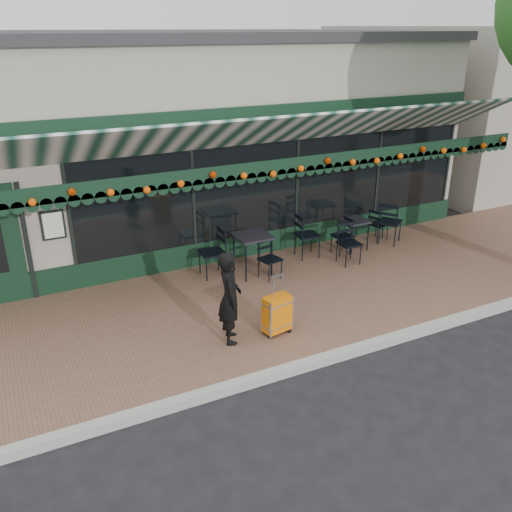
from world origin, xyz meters
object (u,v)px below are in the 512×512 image
cafe_table_a (354,223)px  chair_a_left (342,236)px  chair_a_front (349,244)px  chair_a_extra (390,222)px  chair_a_right (378,225)px  chair_b_left (212,253)px  cafe_table_b (253,239)px  chair_b_right (307,236)px  chair_b_front (270,260)px  woman (230,297)px  suitcase (277,314)px

cafe_table_a → chair_a_left: 0.42m
chair_a_front → chair_a_extra: size_ratio=0.88×
chair_a_right → chair_b_left: (-4.22, -0.10, 0.10)m
cafe_table_b → chair_a_left: (2.25, 0.10, -0.36)m
chair_a_left → chair_b_right: 0.81m
chair_b_left → chair_a_left: bearing=88.4°
chair_a_extra → chair_b_front: chair_a_extra is taller
chair_b_right → woman: bearing=136.1°
chair_a_left → chair_a_extra: chair_a_extra is taller
suitcase → cafe_table_b: bearing=63.9°
woman → cafe_table_b: bearing=-17.2°
chair_a_left → woman: bearing=-60.4°
chair_a_left → chair_b_left: bearing=-94.7°
chair_a_left → chair_b_right: bearing=-104.2°
chair_a_left → chair_b_left: (-3.01, 0.16, 0.09)m
chair_a_right → chair_b_front: chair_b_front is taller
cafe_table_a → suitcase: bearing=-143.2°
chair_a_right → cafe_table_b: bearing=80.0°
chair_a_left → chair_a_right: chair_a_left is taller
suitcase → chair_a_extra: bearing=19.8°
suitcase → cafe_table_b: suitcase is taller
chair_a_left → chair_a_right: (1.21, 0.27, -0.01)m
chair_a_front → chair_b_right: (-0.60, 0.71, 0.05)m
chair_a_extra → cafe_table_b: bearing=57.9°
chair_a_left → chair_b_front: size_ratio=1.00×
woman → chair_a_extra: 5.52m
chair_a_left → chair_b_front: chair_a_left is taller
chair_b_left → chair_b_right: 2.22m
chair_a_right → chair_a_extra: chair_a_extra is taller
chair_a_front → chair_b_left: (-2.82, 0.70, 0.06)m
woman → chair_b_right: woman is taller
chair_b_left → chair_b_front: chair_b_left is taller
woman → chair_a_left: woman is taller
woman → suitcase: size_ratio=1.47×
chair_a_extra → chair_b_left: bearing=53.9°
cafe_table_b → chair_b_right: bearing=10.9°
woman → chair_b_front: (1.65, 1.77, -0.37)m
cafe_table_b → chair_b_left: (-0.77, 0.27, -0.27)m
chair_b_front → chair_a_right: bearing=0.3°
chair_a_front → suitcase: bearing=-143.7°
suitcase → chair_b_front: 2.11m
woman → chair_a_right: bearing=-46.1°
chair_a_front → chair_a_extra: chair_a_extra is taller
suitcase → cafe_table_a: (3.26, 2.44, 0.28)m
chair_a_right → chair_b_left: bearing=75.2°
suitcase → chair_a_left: (2.91, 2.37, 0.05)m
chair_a_right → chair_a_front: size_ratio=0.89×
suitcase → chair_a_right: size_ratio=1.35×
woman → cafe_table_b: woman is taller
cafe_table_a → chair_a_extra: bearing=-1.7°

